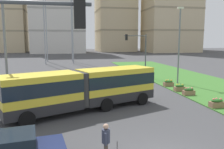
% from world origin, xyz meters
% --- Properties ---
extents(articulated_bus, '(11.84, 6.72, 3.00)m').
position_xyz_m(articulated_bus, '(-2.83, 8.25, 1.65)').
color(articulated_bus, yellow).
rests_on(articulated_bus, ground).
extents(car_white_van, '(4.53, 2.30, 1.58)m').
position_xyz_m(car_white_van, '(-6.04, 18.30, 0.75)').
color(car_white_van, silver).
rests_on(car_white_van, ground).
extents(pedestrian_crossing, '(0.36, 0.57, 1.74)m').
position_xyz_m(pedestrian_crossing, '(-2.58, 0.33, 1.00)').
color(pedestrian_crossing, '#4C4238').
rests_on(pedestrian_crossing, ground).
extents(flower_planter_2, '(1.10, 0.56, 0.74)m').
position_xyz_m(flower_planter_2, '(7.27, 6.65, 0.43)').
color(flower_planter_2, '#937051').
rests_on(flower_planter_2, grass_median).
extents(flower_planter_3, '(1.10, 0.56, 0.74)m').
position_xyz_m(flower_planter_3, '(7.27, 10.86, 0.43)').
color(flower_planter_3, '#937051').
rests_on(flower_planter_3, grass_median).
extents(flower_planter_4, '(1.10, 0.56, 0.74)m').
position_xyz_m(flower_planter_4, '(7.27, 12.67, 0.43)').
color(flower_planter_4, '#937051').
rests_on(flower_planter_4, grass_median).
extents(flower_planter_5, '(1.10, 0.56, 0.74)m').
position_xyz_m(flower_planter_5, '(7.27, 15.29, 0.43)').
color(flower_planter_5, '#937051').
rests_on(flower_planter_5, grass_median).
extents(traffic_light_far_right, '(3.15, 0.28, 6.02)m').
position_xyz_m(traffic_light_far_right, '(5.89, 22.00, 4.10)').
color(traffic_light_far_right, '#474C51').
rests_on(traffic_light_far_right, ground).
extents(streetlight_left, '(0.70, 0.28, 8.93)m').
position_xyz_m(streetlight_left, '(-8.50, 9.73, 4.91)').
color(streetlight_left, slate).
rests_on(streetlight_left, ground).
extents(streetlight_median, '(0.70, 0.28, 9.05)m').
position_xyz_m(streetlight_median, '(9.17, 16.84, 4.97)').
color(streetlight_median, slate).
rests_on(streetlight_median, ground).
extents(apartment_tower_west, '(20.32, 20.11, 42.94)m').
position_xyz_m(apartment_tower_west, '(-30.00, 103.06, 21.49)').
color(apartment_tower_west, beige).
rests_on(apartment_tower_west, ground).
extents(apartment_tower_westcentre, '(21.31, 20.18, 42.03)m').
position_xyz_m(apartment_tower_westcentre, '(-6.28, 93.46, 21.04)').
color(apartment_tower_westcentre, silver).
rests_on(apartment_tower_westcentre, ground).
extents(apartment_tower_centre, '(16.85, 19.84, 36.91)m').
position_xyz_m(apartment_tower_centre, '(19.76, 101.58, 18.47)').
color(apartment_tower_centre, beige).
rests_on(apartment_tower_centre, ground).
extents(apartment_tower_east, '(20.69, 16.15, 43.95)m').
position_xyz_m(apartment_tower_east, '(53.93, 108.61, 22.00)').
color(apartment_tower_east, beige).
rests_on(apartment_tower_east, ground).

